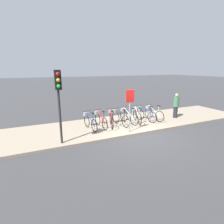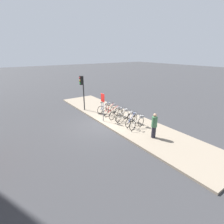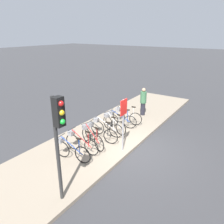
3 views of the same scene
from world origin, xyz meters
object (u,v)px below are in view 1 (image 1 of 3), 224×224
(parked_bicycle_4, at_px, (128,116))
(parked_bicycle_7, at_px, (153,113))
(traffic_light, at_px, (59,92))
(parked_bicycle_2, at_px, (111,118))
(parked_bicycle_3, at_px, (120,117))
(parked_bicycle_6, at_px, (145,114))
(parked_bicycle_1, at_px, (100,119))
(parked_bicycle_5, at_px, (137,115))
(parked_bicycle_0, at_px, (89,121))
(pedestrian, at_px, (176,105))
(sign_post, at_px, (130,104))

(parked_bicycle_4, bearing_deg, parked_bicycle_7, -2.28)
(parked_bicycle_7, xyz_separation_m, traffic_light, (-5.66, -1.35, 1.77))
(parked_bicycle_2, xyz_separation_m, parked_bicycle_4, (1.08, 0.09, 0.00))
(parked_bicycle_2, distance_m, parked_bicycle_3, 0.50)
(parked_bicycle_6, bearing_deg, parked_bicycle_3, -177.85)
(parked_bicycle_1, height_order, parked_bicycle_4, same)
(parked_bicycle_2, height_order, parked_bicycle_5, same)
(parked_bicycle_0, bearing_deg, parked_bicycle_7, 0.33)
(parked_bicycle_2, bearing_deg, parked_bicycle_3, -3.17)
(parked_bicycle_2, height_order, parked_bicycle_3, same)
(parked_bicycle_2, distance_m, traffic_light, 3.61)
(parked_bicycle_1, distance_m, parked_bicycle_3, 1.11)
(parked_bicycle_2, relative_size, pedestrian, 0.97)
(parked_bicycle_1, bearing_deg, parked_bicycle_6, -0.78)
(parked_bicycle_6, xyz_separation_m, pedestrian, (2.21, -0.21, 0.38))
(parked_bicycle_3, distance_m, parked_bicycle_5, 1.16)
(parked_bicycle_0, xyz_separation_m, parked_bicycle_1, (0.63, 0.08, 0.00))
(parked_bicycle_0, height_order, parked_bicycle_2, same)
(parked_bicycle_6, height_order, parked_bicycle_7, same)
(parked_bicycle_4, relative_size, traffic_light, 0.51)
(parked_bicycle_2, xyz_separation_m, parked_bicycle_5, (1.65, 0.03, 0.00))
(parked_bicycle_0, height_order, parked_bicycle_6, same)
(parked_bicycle_6, relative_size, parked_bicycle_7, 0.97)
(parked_bicycle_3, xyz_separation_m, parked_bicycle_6, (1.72, 0.06, 0.00))
(parked_bicycle_2, xyz_separation_m, pedestrian, (4.43, -0.17, 0.38))
(parked_bicycle_2, bearing_deg, parked_bicycle_1, 172.93)
(traffic_light, bearing_deg, parked_bicycle_7, 13.45)
(parked_bicycle_4, bearing_deg, parked_bicycle_5, -5.82)
(parked_bicycle_5, bearing_deg, pedestrian, -4.22)
(parked_bicycle_1, distance_m, parked_bicycle_4, 1.69)
(parked_bicycle_3, bearing_deg, parked_bicycle_4, 11.37)
(parked_bicycle_3, relative_size, pedestrian, 1.00)
(parked_bicycle_7, bearing_deg, parked_bicycle_0, -179.67)
(parked_bicycle_2, distance_m, parked_bicycle_5, 1.65)
(parked_bicycle_0, distance_m, parked_bicycle_4, 2.32)
(parked_bicycle_1, xyz_separation_m, parked_bicycle_2, (0.61, -0.08, 0.00))
(parked_bicycle_0, xyz_separation_m, parked_bicycle_4, (2.32, 0.09, 0.00))
(parked_bicycle_5, relative_size, parked_bicycle_7, 0.98)
(traffic_light, bearing_deg, parked_bicycle_6, 15.13)
(parked_bicycle_1, height_order, sign_post, sign_post)
(parked_bicycle_7, bearing_deg, traffic_light, -166.55)
(parked_bicycle_6, bearing_deg, parked_bicycle_0, -179.35)
(parked_bicycle_0, bearing_deg, parked_bicycle_3, -0.84)
(parked_bicycle_1, bearing_deg, parked_bicycle_2, -7.07)
(parked_bicycle_5, height_order, sign_post, sign_post)
(parked_bicycle_3, relative_size, parked_bicycle_6, 1.04)
(parked_bicycle_7, bearing_deg, pedestrian, -6.85)
(pedestrian, bearing_deg, parked_bicycle_4, 175.50)
(parked_bicycle_3, bearing_deg, parked_bicycle_7, 1.20)
(parked_bicycle_7, bearing_deg, parked_bicycle_2, -179.57)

